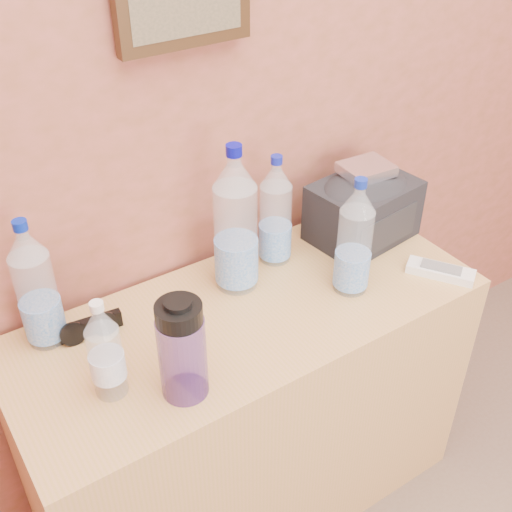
{
  "coord_description": "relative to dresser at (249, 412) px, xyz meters",
  "views": [
    {
      "loc": [
        -0.74,
        0.77,
        1.7
      ],
      "look_at": [
        -0.12,
        1.71,
        0.89
      ],
      "focal_mm": 45.0,
      "sensor_mm": 36.0,
      "label": 1
    }
  ],
  "objects": [
    {
      "name": "pet_small",
      "position": [
        -0.37,
        -0.05,
        0.46
      ],
      "size": [
        0.07,
        0.07,
        0.23
      ],
      "rotation": [
        0.0,
        0.0,
        -0.1
      ],
      "color": "silver",
      "rests_on": "dresser"
    },
    {
      "name": "toiletry_bag",
      "position": [
        0.43,
        0.1,
        0.45
      ],
      "size": [
        0.29,
        0.23,
        0.18
      ],
      "primitive_type": null,
      "rotation": [
        0.0,
        0.0,
        0.12
      ],
      "color": "black",
      "rests_on": "dresser"
    },
    {
      "name": "dresser",
      "position": [
        0.0,
        0.0,
        0.0
      ],
      "size": [
        1.14,
        0.48,
        0.71
      ],
      "primitive_type": "cube",
      "color": "#A58155",
      "rests_on": "ground"
    },
    {
      "name": "nalgene_bottle",
      "position": [
        -0.24,
        -0.14,
        0.47
      ],
      "size": [
        0.1,
        0.1,
        0.23
      ],
      "rotation": [
        0.0,
        0.0,
        -0.38
      ],
      "color": "#583090",
      "rests_on": "dresser"
    },
    {
      "name": "pet_large_a",
      "position": [
        -0.42,
        0.17,
        0.49
      ],
      "size": [
        0.08,
        0.08,
        0.31
      ],
      "rotation": [
        0.0,
        0.0,
        0.17
      ],
      "color": "silver",
      "rests_on": "dresser"
    },
    {
      "name": "pet_large_d",
      "position": [
        0.26,
        -0.06,
        0.49
      ],
      "size": [
        0.08,
        0.08,
        0.3
      ],
      "rotation": [
        0.0,
        0.0,
        -0.3
      ],
      "color": "silver",
      "rests_on": "dresser"
    },
    {
      "name": "pet_large_b",
      "position": [
        0.03,
        0.11,
        0.52
      ],
      "size": [
        0.1,
        0.1,
        0.38
      ],
      "rotation": [
        0.0,
        0.0,
        -0.27
      ],
      "color": "silver",
      "rests_on": "dresser"
    },
    {
      "name": "sunglasses",
      "position": [
        -0.34,
        0.13,
        0.38
      ],
      "size": [
        0.16,
        0.07,
        0.04
      ],
      "primitive_type": null,
      "rotation": [
        0.0,
        0.0,
        -0.11
      ],
      "color": "black",
      "rests_on": "dresser"
    },
    {
      "name": "pet_large_c",
      "position": [
        0.17,
        0.14,
        0.49
      ],
      "size": [
        0.08,
        0.08,
        0.3
      ],
      "rotation": [
        0.0,
        0.0,
        0.27
      ],
      "color": "silver",
      "rests_on": "dresser"
    },
    {
      "name": "foil_packet",
      "position": [
        0.44,
        0.11,
        0.55
      ],
      "size": [
        0.14,
        0.12,
        0.03
      ],
      "primitive_type": "cube",
      "rotation": [
        0.0,
        0.0,
        -0.07
      ],
      "color": "silver",
      "rests_on": "toiletry_bag"
    },
    {
      "name": "ac_remote",
      "position": [
        0.48,
        -0.15,
        0.37
      ],
      "size": [
        0.14,
        0.17,
        0.02
      ],
      "primitive_type": "cube",
      "rotation": [
        0.0,
        0.0,
        -0.99
      ],
      "color": "silver",
      "rests_on": "dresser"
    }
  ]
}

